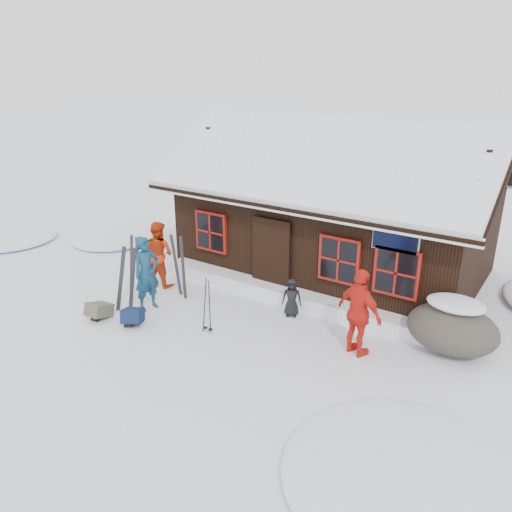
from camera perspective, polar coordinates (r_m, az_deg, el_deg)
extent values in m
plane|color=white|center=(12.13, -8.15, -7.18)|extent=(120.00, 120.00, 0.00)
cube|color=black|center=(14.77, 9.12, 3.18)|extent=(8.00, 5.00, 2.50)
cube|color=black|center=(12.98, 6.80, 10.45)|extent=(8.90, 3.14, 1.88)
cube|color=black|center=(15.62, 11.94, 11.88)|extent=(8.90, 3.14, 1.88)
cube|color=white|center=(12.95, 6.83, 11.06)|extent=(8.72, 3.07, 1.86)
cube|color=white|center=(15.60, 11.98, 12.39)|extent=(8.72, 3.07, 1.86)
cube|color=white|center=(14.17, 9.82, 14.71)|extent=(8.81, 0.22, 0.14)
cube|color=silver|center=(11.91, 3.31, 5.34)|extent=(8.90, 0.10, 0.20)
cube|color=black|center=(12.99, 1.82, -0.18)|extent=(1.00, 0.10, 2.00)
cube|color=black|center=(11.30, 15.65, 1.99)|extent=(1.00, 0.06, 0.60)
cube|color=maroon|center=(13.97, -5.14, 2.78)|extent=(1.04, 0.10, 1.14)
cube|color=black|center=(13.94, -5.24, 2.74)|extent=(0.90, 0.04, 1.00)
cube|color=maroon|center=(12.02, 9.48, -0.44)|extent=(1.04, 0.10, 1.14)
cube|color=black|center=(11.99, 9.40, -0.50)|extent=(0.90, 0.04, 1.00)
cube|color=maroon|center=(11.56, 15.77, -1.83)|extent=(1.04, 0.10, 1.14)
cube|color=black|center=(11.53, 15.70, -1.90)|extent=(0.90, 0.04, 1.00)
cube|color=white|center=(12.87, 3.56, -4.41)|extent=(7.60, 0.60, 0.35)
ellipsoid|color=white|center=(18.09, -16.04, 1.74)|extent=(2.80, 2.80, 0.34)
ellipsoid|color=white|center=(8.21, 16.56, -23.59)|extent=(3.60, 3.60, 0.43)
ellipsoid|color=white|center=(19.42, -26.31, 1.64)|extent=(3.20, 3.20, 0.38)
imported|color=navy|center=(12.43, -12.39, -1.97)|extent=(0.57, 0.76, 1.87)
imported|color=#BF320D|center=(13.79, -11.06, 0.27)|extent=(0.91, 0.72, 1.81)
imported|color=red|center=(10.44, 11.73, -6.41)|extent=(1.20, 0.81, 1.89)
imported|color=black|center=(12.01, 4.11, -4.75)|extent=(0.55, 0.47, 0.96)
ellipsoid|color=#4F483F|center=(11.29, 21.50, -7.79)|extent=(1.88, 1.41, 1.03)
ellipsoid|color=white|center=(11.09, 21.81, -5.71)|extent=(1.18, 0.85, 0.26)
cube|color=black|center=(12.59, -15.18, -2.62)|extent=(0.25, 0.34, 1.69)
cube|color=black|center=(12.51, -13.95, -2.65)|extent=(0.40, 0.10, 1.69)
cube|color=black|center=(13.13, -9.11, -1.13)|extent=(0.27, 0.10, 1.70)
cube|color=black|center=(12.93, -8.32, -1.44)|extent=(0.25, 0.14, 1.70)
cube|color=black|center=(13.82, -14.06, -0.70)|extent=(0.23, 0.09, 1.56)
cube|color=black|center=(13.64, -13.33, -0.92)|extent=(0.22, 0.09, 1.56)
cylinder|color=black|center=(11.29, -5.89, -5.67)|extent=(0.10, 0.12, 1.35)
cylinder|color=black|center=(11.20, -5.32, -5.86)|extent=(0.10, 0.12, 1.35)
cube|color=#0F1E43|center=(12.06, -13.87, -6.94)|extent=(0.67, 0.71, 0.31)
cube|color=#50513A|center=(12.55, -17.46, -6.19)|extent=(0.47, 0.60, 0.31)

